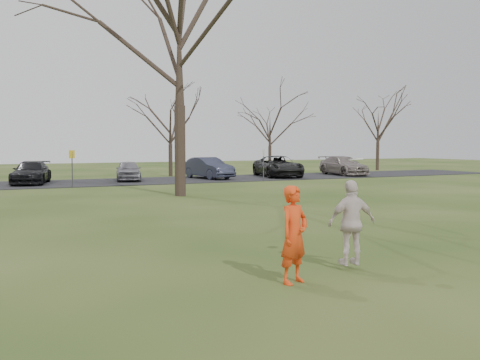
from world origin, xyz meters
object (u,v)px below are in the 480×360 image
object	(u,v)px
car_5	(208,168)
big_tree	(179,44)
car_6	(278,166)
car_3	(31,172)
car_4	(128,171)
catching_play	(352,222)
car_7	(343,166)
player_defender	(294,235)

from	to	relation	value
car_5	big_tree	size ratio (longest dim) A/B	0.32
car_5	car_6	size ratio (longest dim) A/B	0.81
big_tree	car_6	bearing A→B (deg)	42.87
car_3	car_4	bearing A→B (deg)	14.19
car_6	catching_play	bearing A→B (deg)	-105.96
car_6	car_7	bearing A→B (deg)	7.99
car_4	car_6	size ratio (longest dim) A/B	0.70
car_6	big_tree	bearing A→B (deg)	-127.01
car_4	car_5	bearing A→B (deg)	7.93
car_5	catching_play	size ratio (longest dim) A/B	2.16
car_3	catching_play	xyz separation A→B (m)	(4.47, -25.38, 0.21)
car_7	big_tree	world-z (taller)	big_tree
player_defender	car_3	distance (m)	25.90
player_defender	car_7	world-z (taller)	player_defender
car_5	car_3	bearing A→B (deg)	166.71
car_7	catching_play	bearing A→B (deg)	-121.91
car_3	car_7	size ratio (longest dim) A/B	0.93
car_3	catching_play	distance (m)	25.77
car_6	car_7	xyz separation A→B (m)	(5.63, -0.21, -0.04)
car_3	car_6	xyz separation A→B (m)	(16.70, -0.40, 0.09)
car_4	big_tree	bearing A→B (deg)	-78.63
catching_play	player_defender	bearing A→B (deg)	-166.79
car_6	car_5	bearing A→B (deg)	-173.36
car_5	car_4	bearing A→B (deg)	164.02
car_3	car_4	world-z (taller)	car_3
car_3	catching_play	size ratio (longest dim) A/B	2.25
car_6	car_7	distance (m)	5.63
car_3	big_tree	distance (m)	13.51
car_4	car_6	xyz separation A→B (m)	(10.80, -0.62, 0.11)
car_5	car_6	bearing A→B (deg)	-16.38
player_defender	car_5	size ratio (longest dim) A/B	0.38
car_3	car_6	world-z (taller)	car_6
player_defender	car_6	xyz separation A→B (m)	(13.71, 25.33, -0.05)
player_defender	car_7	bearing A→B (deg)	31.43
player_defender	catching_play	distance (m)	1.53
car_5	catching_play	world-z (taller)	catching_play
player_defender	car_5	bearing A→B (deg)	50.94
car_5	car_7	xyz separation A→B (m)	(10.97, -0.53, -0.01)
player_defender	car_6	world-z (taller)	player_defender
car_4	catching_play	size ratio (longest dim) A/B	1.86
car_3	player_defender	bearing A→B (deg)	-71.30
car_6	big_tree	world-z (taller)	big_tree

